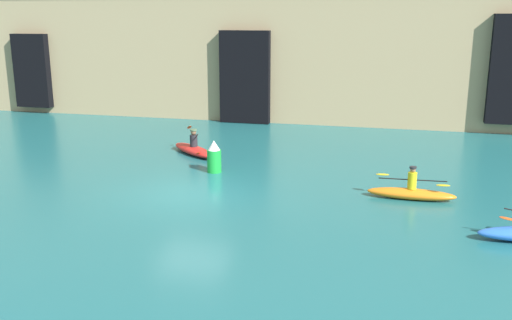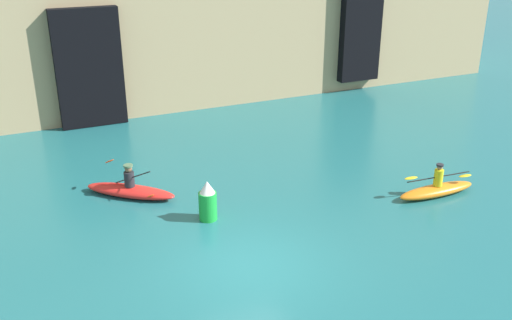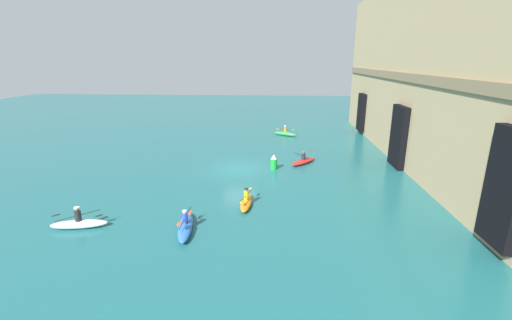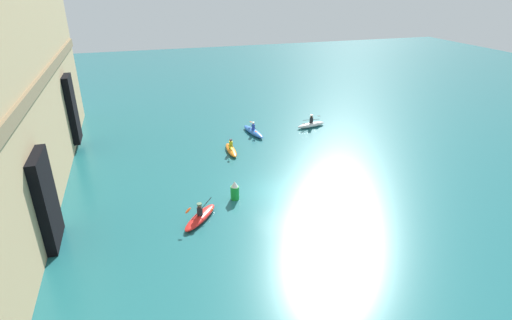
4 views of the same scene
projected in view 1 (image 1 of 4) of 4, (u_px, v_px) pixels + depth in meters
ground_plane at (192, 194)px, 19.25m from camera, size 120.00×120.00×0.00m
kayak_red at (194, 149)px, 24.64m from camera, size 2.84×2.58×1.15m
kayak_orange at (411, 192)px, 18.67m from camera, size 2.85×0.70×1.10m
marker_buoy at (214, 157)px, 21.77m from camera, size 0.54×0.54×1.24m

